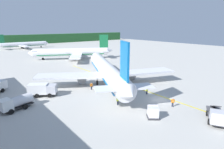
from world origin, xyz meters
TOP-DOWN VIEW (x-y plane):
  - ground at (0.00, 48.00)m, footprint 240.00×320.00m
  - distant_treeline at (0.00, 142.19)m, footprint 216.00×6.00m
  - airliner_foreground at (-1.52, 16.02)m, footprint 32.93×39.04m
  - airliner_mid_apron at (8.59, 55.18)m, footprint 34.60×29.20m
  - airliner_far_taxiway at (2.09, 112.02)m, footprint 32.52×27.09m
  - service_truck_baggage at (-23.73, 12.81)m, footprint 5.89×3.33m
  - service_truck_catering at (-17.72, 16.81)m, footprint 5.94×5.01m
  - service_truck_pushback at (-0.83, -11.09)m, footprint 6.94×5.30m
  - cargo_container_near at (-7.16, -4.05)m, footprint 2.50×2.50m
  - crew_marshaller at (0.34, 3.95)m, footprint 0.63×0.27m
  - crew_loader_left at (-7.49, 13.94)m, footprint 0.63×0.25m
  - crew_loader_right at (-8.33, 3.37)m, footprint 0.63×0.27m
  - crew_supervisor at (-0.93, -3.41)m, footprint 0.52×0.46m
  - apron_guide_line at (1.79, 11.54)m, footprint 0.30×60.00m

SIDE VIEW (x-z plane):
  - ground at x=0.00m, z-range -0.20..0.00m
  - apron_guide_line at x=1.79m, z-range 0.00..0.01m
  - crew_supervisor at x=-0.93m, z-range 0.14..1.75m
  - crew_loader_right at x=-8.33m, z-range 0.14..1.77m
  - crew_loader_left at x=-7.49m, z-range 0.15..1.82m
  - cargo_container_near at x=-7.16m, z-range -0.06..2.04m
  - crew_marshaller at x=0.34m, z-range 0.16..1.92m
  - service_truck_pushback at x=-0.83m, z-range -0.22..2.54m
  - service_truck_baggage at x=-23.73m, z-range 0.19..2.59m
  - service_truck_catering at x=-17.72m, z-range 0.18..2.79m
  - airliner_far_taxiway at x=2.09m, z-range -2.00..7.29m
  - airliner_mid_apron at x=8.59m, z-range -2.28..8.30m
  - airliner_foreground at x=-1.52m, z-range -2.56..9.34m
  - distant_treeline at x=0.00m, z-range 0.00..7.58m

